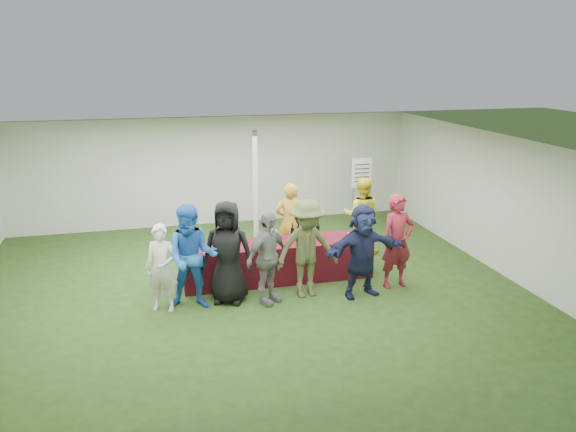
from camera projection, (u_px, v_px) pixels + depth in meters
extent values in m
plane|color=#284719|center=(243.00, 281.00, 10.69)|extent=(60.00, 60.00, 0.00)
plane|color=white|center=(214.00, 171.00, 14.04)|extent=(10.00, 0.00, 10.00)
plane|color=white|center=(299.00, 303.00, 6.59)|extent=(10.00, 0.00, 10.00)
plane|color=white|center=(482.00, 197.00, 11.50)|extent=(0.00, 8.00, 8.00)
plane|color=white|center=(240.00, 140.00, 9.94)|extent=(10.00, 10.00, 0.00)
cylinder|color=silver|center=(256.00, 196.00, 11.55)|extent=(0.10, 0.10, 2.70)
cube|color=#5F0D15|center=(278.00, 261.00, 10.71)|extent=(3.60, 0.80, 0.75)
cylinder|color=black|center=(292.00, 234.00, 10.75)|extent=(0.07, 0.07, 0.22)
cylinder|color=black|center=(292.00, 226.00, 10.71)|extent=(0.03, 0.03, 0.08)
cylinder|color=maroon|center=(292.00, 224.00, 10.69)|extent=(0.03, 0.03, 0.02)
cylinder|color=black|center=(298.00, 232.00, 10.84)|extent=(0.07, 0.07, 0.22)
cylinder|color=black|center=(299.00, 225.00, 10.79)|extent=(0.03, 0.03, 0.08)
cylinder|color=maroon|center=(299.00, 222.00, 10.78)|extent=(0.03, 0.03, 0.02)
cylinder|color=black|center=(306.00, 232.00, 10.83)|extent=(0.07, 0.07, 0.22)
cylinder|color=black|center=(306.00, 225.00, 10.79)|extent=(0.03, 0.03, 0.08)
cylinder|color=maroon|center=(306.00, 222.00, 10.78)|extent=(0.03, 0.03, 0.02)
cylinder|color=black|center=(312.00, 232.00, 10.87)|extent=(0.07, 0.07, 0.22)
cylinder|color=black|center=(312.00, 224.00, 10.83)|extent=(0.03, 0.03, 0.08)
cylinder|color=maroon|center=(312.00, 222.00, 10.82)|extent=(0.03, 0.03, 0.02)
cylinder|color=black|center=(318.00, 231.00, 10.89)|extent=(0.07, 0.07, 0.22)
cylinder|color=black|center=(318.00, 224.00, 10.85)|extent=(0.03, 0.03, 0.08)
cylinder|color=maroon|center=(318.00, 221.00, 10.83)|extent=(0.03, 0.03, 0.02)
cylinder|color=silver|center=(205.00, 253.00, 10.02)|extent=(0.06, 0.06, 0.00)
cylinder|color=silver|center=(205.00, 251.00, 10.01)|extent=(0.01, 0.01, 0.07)
cylinder|color=silver|center=(205.00, 247.00, 9.99)|extent=(0.06, 0.06, 0.08)
cylinder|color=#41070A|center=(205.00, 248.00, 10.00)|extent=(0.05, 0.05, 0.02)
cylinder|color=silver|center=(223.00, 251.00, 10.11)|extent=(0.06, 0.06, 0.00)
cylinder|color=silver|center=(223.00, 249.00, 10.10)|extent=(0.01, 0.01, 0.07)
cylinder|color=silver|center=(223.00, 245.00, 10.08)|extent=(0.06, 0.06, 0.08)
cylinder|color=#41070A|center=(223.00, 246.00, 10.09)|extent=(0.05, 0.05, 0.02)
cylinder|color=silver|center=(235.00, 250.00, 10.15)|extent=(0.06, 0.06, 0.00)
cylinder|color=silver|center=(235.00, 248.00, 10.14)|extent=(0.01, 0.01, 0.07)
cylinder|color=silver|center=(235.00, 244.00, 10.12)|extent=(0.06, 0.06, 0.08)
cylinder|color=silver|center=(265.00, 248.00, 10.30)|extent=(0.06, 0.06, 0.00)
cylinder|color=silver|center=(265.00, 245.00, 10.29)|extent=(0.01, 0.01, 0.07)
cylinder|color=silver|center=(265.00, 241.00, 10.27)|extent=(0.06, 0.06, 0.08)
cylinder|color=#41070A|center=(265.00, 243.00, 10.27)|extent=(0.05, 0.05, 0.02)
cylinder|color=silver|center=(276.00, 236.00, 10.65)|extent=(0.07, 0.07, 0.20)
cylinder|color=silver|center=(276.00, 230.00, 10.61)|extent=(0.03, 0.03, 0.03)
cube|color=white|center=(355.00, 234.00, 11.02)|extent=(0.25, 0.18, 0.03)
cylinder|color=slate|center=(360.00, 235.00, 10.74)|extent=(0.22, 0.22, 0.18)
cylinder|color=slate|center=(353.00, 210.00, 13.57)|extent=(0.02, 0.02, 1.10)
cylinder|color=slate|center=(368.00, 209.00, 13.67)|extent=(0.02, 0.02, 1.10)
cube|color=white|center=(362.00, 173.00, 13.37)|extent=(0.50, 0.02, 0.70)
cube|color=black|center=(362.00, 165.00, 13.30)|extent=(0.36, 0.01, 0.02)
cube|color=black|center=(362.00, 169.00, 13.33)|extent=(0.36, 0.01, 0.02)
cube|color=black|center=(362.00, 173.00, 13.36)|extent=(0.36, 0.01, 0.02)
cube|color=black|center=(362.00, 177.00, 13.38)|extent=(0.36, 0.01, 0.02)
cube|color=black|center=(362.00, 181.00, 13.41)|extent=(0.36, 0.01, 0.02)
imported|color=gold|center=(290.00, 223.00, 11.51)|extent=(0.69, 0.53, 1.68)
imported|color=yellow|center=(362.00, 215.00, 12.09)|extent=(0.99, 0.91, 1.66)
imported|color=silver|center=(162.00, 268.00, 9.31)|extent=(0.64, 0.53, 1.50)
imported|color=blue|center=(192.00, 257.00, 9.37)|extent=(1.00, 0.85, 1.81)
imported|color=black|center=(228.00, 252.00, 9.61)|extent=(1.03, 0.85, 1.81)
imported|color=gray|center=(267.00, 258.00, 9.57)|extent=(1.02, 0.89, 1.65)
imported|color=#4E542D|center=(307.00, 249.00, 9.83)|extent=(1.19, 0.75, 1.77)
imported|color=#1B2145|center=(362.00, 251.00, 9.86)|extent=(1.62, 0.70, 1.69)
imported|color=maroon|center=(397.00, 241.00, 10.25)|extent=(0.69, 0.50, 1.76)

